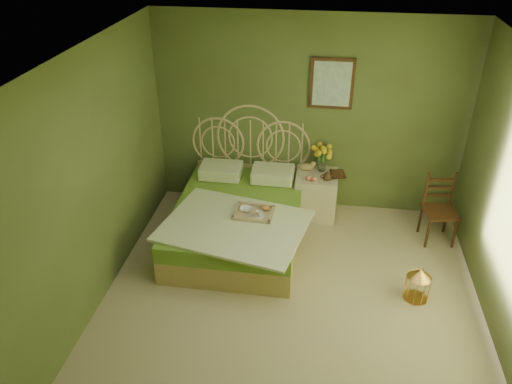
% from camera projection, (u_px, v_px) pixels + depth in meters
% --- Properties ---
extents(floor, '(4.50, 4.50, 0.00)m').
position_uv_depth(floor, '(289.00, 314.00, 5.16)').
color(floor, tan).
rests_on(floor, ground).
extents(ceiling, '(4.50, 4.50, 0.00)m').
position_uv_depth(ceiling, '(300.00, 66.00, 3.84)').
color(ceiling, silver).
rests_on(ceiling, wall_back).
extents(wall_back, '(4.00, 0.00, 4.00)m').
position_uv_depth(wall_back, '(308.00, 116.00, 6.42)').
color(wall_back, '#5A6C39').
rests_on(wall_back, floor).
extents(wall_left, '(0.00, 4.50, 4.50)m').
position_uv_depth(wall_left, '(84.00, 192.00, 4.76)').
color(wall_left, '#5A6C39').
rests_on(wall_left, floor).
extents(wall_art, '(0.54, 0.04, 0.64)m').
position_uv_depth(wall_art, '(332.00, 84.00, 6.13)').
color(wall_art, '#3A1E0F').
rests_on(wall_art, wall_back).
extents(bed, '(1.78, 2.25, 1.39)m').
position_uv_depth(bed, '(239.00, 216.00, 6.21)').
color(bed, tan).
rests_on(bed, floor).
extents(nightstand, '(0.54, 0.54, 1.02)m').
position_uv_depth(nightstand, '(316.00, 190.00, 6.65)').
color(nightstand, beige).
rests_on(nightstand, floor).
extents(chair, '(0.43, 0.43, 0.87)m').
position_uv_depth(chair, '(440.00, 204.00, 6.12)').
color(chair, '#3A1E0F').
rests_on(chair, floor).
extents(birdcage, '(0.26, 0.26, 0.39)m').
position_uv_depth(birdcage, '(418.00, 284.00, 5.28)').
color(birdcage, gold).
rests_on(birdcage, floor).
extents(book_lower, '(0.22, 0.27, 0.02)m').
position_uv_depth(book_lower, '(331.00, 174.00, 6.52)').
color(book_lower, '#381E0F').
rests_on(book_lower, nightstand).
extents(book_upper, '(0.18, 0.23, 0.02)m').
position_uv_depth(book_upper, '(331.00, 173.00, 6.51)').
color(book_upper, '#472819').
rests_on(book_upper, nightstand).
extents(cereal_bowl, '(0.15, 0.15, 0.03)m').
position_uv_depth(cereal_bowl, '(246.00, 209.00, 5.88)').
color(cereal_bowl, white).
rests_on(cereal_bowl, bed).
extents(coffee_cup, '(0.10, 0.10, 0.07)m').
position_uv_depth(coffee_cup, '(260.00, 214.00, 5.75)').
color(coffee_cup, white).
rests_on(coffee_cup, bed).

